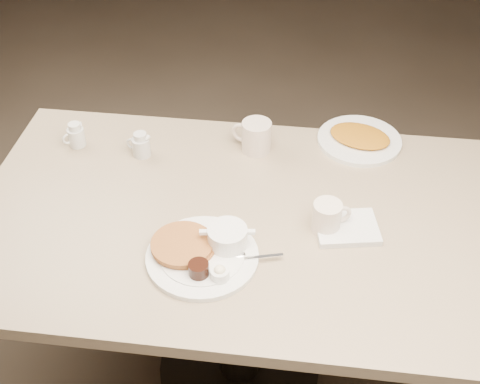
# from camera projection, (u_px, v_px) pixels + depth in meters

# --- Properties ---
(diner_table) EXTENTS (1.50, 0.90, 0.75)m
(diner_table) POSITION_uv_depth(u_px,v_px,m) (239.00, 258.00, 1.84)
(diner_table) COLOR tan
(diner_table) RESTS_ON ground
(main_plate) EXTENTS (0.37, 0.33, 0.07)m
(main_plate) POSITION_uv_depth(u_px,v_px,m) (204.00, 250.00, 1.60)
(main_plate) COLOR white
(main_plate) RESTS_ON diner_table
(coffee_mug_near) EXTENTS (0.12, 0.10, 0.09)m
(coffee_mug_near) POSITION_uv_depth(u_px,v_px,m) (328.00, 217.00, 1.66)
(coffee_mug_near) COLOR #F1E0CE
(coffee_mug_near) RESTS_ON diner_table
(napkin) EXTENTS (0.19, 0.16, 0.02)m
(napkin) POSITION_uv_depth(u_px,v_px,m) (347.00, 228.00, 1.68)
(napkin) COLOR silver
(napkin) RESTS_ON diner_table
(coffee_mug_far) EXTENTS (0.14, 0.12, 0.10)m
(coffee_mug_far) POSITION_uv_depth(u_px,v_px,m) (255.00, 136.00, 1.93)
(coffee_mug_far) COLOR beige
(coffee_mug_far) RESTS_ON diner_table
(creamer_left) EXTENTS (0.07, 0.07, 0.08)m
(creamer_left) POSITION_uv_depth(u_px,v_px,m) (76.00, 135.00, 1.95)
(creamer_left) COLOR silver
(creamer_left) RESTS_ON diner_table
(creamer_right) EXTENTS (0.09, 0.07, 0.08)m
(creamer_right) POSITION_uv_depth(u_px,v_px,m) (141.00, 145.00, 1.92)
(creamer_right) COLOR silver
(creamer_right) RESTS_ON diner_table
(hash_plate) EXTENTS (0.34, 0.34, 0.04)m
(hash_plate) POSITION_uv_depth(u_px,v_px,m) (359.00, 139.00, 1.98)
(hash_plate) COLOR silver
(hash_plate) RESTS_ON diner_table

